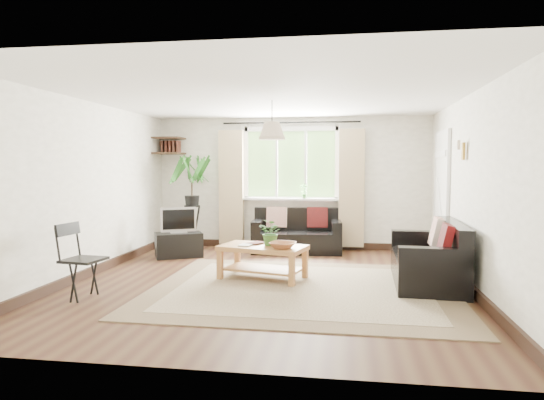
# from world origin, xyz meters

# --- Properties ---
(floor) EXTENTS (5.50, 5.50, 0.00)m
(floor) POSITION_xyz_m (0.00, 0.00, 0.00)
(floor) COLOR black
(floor) RESTS_ON ground
(ceiling) EXTENTS (5.50, 5.50, 0.00)m
(ceiling) POSITION_xyz_m (0.00, 0.00, 2.40)
(ceiling) COLOR white
(ceiling) RESTS_ON floor
(wall_back) EXTENTS (5.00, 0.02, 2.40)m
(wall_back) POSITION_xyz_m (0.00, 2.75, 1.20)
(wall_back) COLOR beige
(wall_back) RESTS_ON floor
(wall_front) EXTENTS (5.00, 0.02, 2.40)m
(wall_front) POSITION_xyz_m (0.00, -2.75, 1.20)
(wall_front) COLOR beige
(wall_front) RESTS_ON floor
(wall_left) EXTENTS (0.02, 5.50, 2.40)m
(wall_left) POSITION_xyz_m (-2.50, 0.00, 1.20)
(wall_left) COLOR beige
(wall_left) RESTS_ON floor
(wall_right) EXTENTS (0.02, 5.50, 2.40)m
(wall_right) POSITION_xyz_m (2.50, 0.00, 1.20)
(wall_right) COLOR beige
(wall_right) RESTS_ON floor
(rug) EXTENTS (3.71, 3.19, 0.02)m
(rug) POSITION_xyz_m (0.48, -0.25, 0.01)
(rug) COLOR #BDB592
(rug) RESTS_ON floor
(window) EXTENTS (2.50, 0.16, 2.16)m
(window) POSITION_xyz_m (0.00, 2.71, 1.55)
(window) COLOR white
(window) RESTS_ON wall_back
(door) EXTENTS (0.06, 0.96, 2.06)m
(door) POSITION_xyz_m (2.47, 1.70, 1.00)
(door) COLOR silver
(door) RESTS_ON wall_right
(corner_shelf) EXTENTS (0.50, 0.50, 0.34)m
(corner_shelf) POSITION_xyz_m (-2.25, 2.50, 1.89)
(corner_shelf) COLOR black
(corner_shelf) RESTS_ON wall_back
(pendant_lamp) EXTENTS (0.36, 0.36, 0.54)m
(pendant_lamp) POSITION_xyz_m (0.00, 0.40, 2.05)
(pendant_lamp) COLOR beige
(pendant_lamp) RESTS_ON ceiling
(wall_sconce) EXTENTS (0.12, 0.12, 0.28)m
(wall_sconce) POSITION_xyz_m (2.43, 0.30, 1.74)
(wall_sconce) COLOR beige
(wall_sconce) RESTS_ON wall_right
(sofa_back) EXTENTS (1.60, 0.88, 0.73)m
(sofa_back) POSITION_xyz_m (0.15, 2.30, 0.36)
(sofa_back) COLOR black
(sofa_back) RESTS_ON floor
(sofa_right) EXTENTS (1.66, 0.88, 0.77)m
(sofa_right) POSITION_xyz_m (2.03, 0.23, 0.38)
(sofa_right) COLOR black
(sofa_right) RESTS_ON floor
(coffee_table) EXTENTS (1.23, 0.86, 0.46)m
(coffee_table) POSITION_xyz_m (-0.09, 0.17, 0.23)
(coffee_table) COLOR olive
(coffee_table) RESTS_ON floor
(table_plant) EXTENTS (0.41, 0.40, 0.35)m
(table_plant) POSITION_xyz_m (0.02, 0.19, 0.63)
(table_plant) COLOR #346428
(table_plant) RESTS_ON coffee_table
(bowl) EXTENTS (0.41, 0.41, 0.08)m
(bowl) POSITION_xyz_m (0.20, -0.01, 0.50)
(bowl) COLOR #965833
(bowl) RESTS_ON coffee_table
(book_a) EXTENTS (0.18, 0.23, 0.02)m
(book_a) POSITION_xyz_m (-0.39, 0.14, 0.47)
(book_a) COLOR silver
(book_a) RESTS_ON coffee_table
(book_b) EXTENTS (0.26, 0.28, 0.02)m
(book_b) POSITION_xyz_m (-0.28, 0.34, 0.47)
(book_b) COLOR #5A2924
(book_b) RESTS_ON coffee_table
(tv_stand) EXTENTS (0.86, 0.72, 0.41)m
(tv_stand) POSITION_xyz_m (-1.75, 1.54, 0.20)
(tv_stand) COLOR black
(tv_stand) RESTS_ON floor
(tv) EXTENTS (0.60, 0.44, 0.44)m
(tv) POSITION_xyz_m (-1.75, 1.54, 0.63)
(tv) COLOR #A5A5AA
(tv) RESTS_ON tv_stand
(palm_stand) EXTENTS (0.84, 0.84, 1.72)m
(palm_stand) POSITION_xyz_m (-1.77, 2.36, 0.86)
(palm_stand) COLOR black
(palm_stand) RESTS_ON floor
(folding_chair) EXTENTS (0.50, 0.50, 0.86)m
(folding_chair) POSITION_xyz_m (-1.95, -1.06, 0.43)
(folding_chair) COLOR black
(folding_chair) RESTS_ON floor
(sill_plant) EXTENTS (0.14, 0.10, 0.27)m
(sill_plant) POSITION_xyz_m (0.25, 2.63, 1.06)
(sill_plant) COLOR #2D6023
(sill_plant) RESTS_ON window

